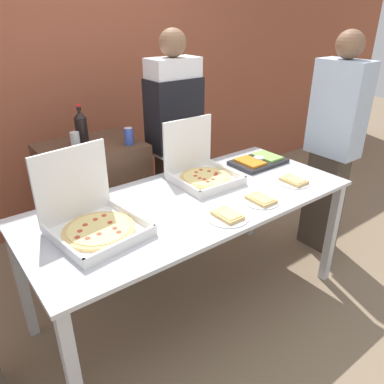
{
  "coord_description": "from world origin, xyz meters",
  "views": [
    {
      "loc": [
        -1.28,
        -1.67,
        1.93
      ],
      "look_at": [
        0.0,
        0.0,
        0.9
      ],
      "focal_mm": 35.0,
      "sensor_mm": 36.0,
      "label": 1
    }
  ],
  "objects_px": {
    "pizza_box_near_right": "(92,218)",
    "person_server_vest": "(174,133)",
    "pizza_box_near_left": "(201,170)",
    "paper_plate_front_left": "(228,216)",
    "soda_bottle": "(81,127)",
    "person_guest_plaid": "(333,144)",
    "veggie_tray": "(258,161)",
    "paper_plate_front_right": "(294,181)",
    "soda_can_colored": "(129,136)",
    "soda_can_silver": "(75,140)",
    "paper_plate_front_center": "(261,200)"
  },
  "relations": [
    {
      "from": "soda_can_silver",
      "to": "person_guest_plaid",
      "type": "xyz_separation_m",
      "value": [
        1.77,
        -0.93,
        -0.15
      ]
    },
    {
      "from": "pizza_box_near_right",
      "to": "paper_plate_front_left",
      "type": "bearing_deg",
      "value": -33.93
    },
    {
      "from": "soda_can_colored",
      "to": "paper_plate_front_center",
      "type": "bearing_deg",
      "value": -70.06
    },
    {
      "from": "person_server_vest",
      "to": "veggie_tray",
      "type": "bearing_deg",
      "value": 123.17
    },
    {
      "from": "pizza_box_near_left",
      "to": "soda_bottle",
      "type": "xyz_separation_m",
      "value": [
        -0.54,
        0.74,
        0.23
      ]
    },
    {
      "from": "soda_can_colored",
      "to": "veggie_tray",
      "type": "bearing_deg",
      "value": -33.42
    },
    {
      "from": "paper_plate_front_left",
      "to": "person_guest_plaid",
      "type": "height_order",
      "value": "person_guest_plaid"
    },
    {
      "from": "paper_plate_front_right",
      "to": "soda_bottle",
      "type": "distance_m",
      "value": 1.58
    },
    {
      "from": "soda_can_silver",
      "to": "pizza_box_near_left",
      "type": "bearing_deg",
      "value": -45.75
    },
    {
      "from": "soda_bottle",
      "to": "veggie_tray",
      "type": "bearing_deg",
      "value": -35.53
    },
    {
      "from": "pizza_box_near_right",
      "to": "person_server_vest",
      "type": "distance_m",
      "value": 1.28
    },
    {
      "from": "soda_can_colored",
      "to": "person_guest_plaid",
      "type": "distance_m",
      "value": 1.63
    },
    {
      "from": "person_guest_plaid",
      "to": "pizza_box_near_left",
      "type": "bearing_deg",
      "value": 76.19
    },
    {
      "from": "soda_bottle",
      "to": "person_guest_plaid",
      "type": "relative_size",
      "value": 0.16
    },
    {
      "from": "pizza_box_near_left",
      "to": "person_guest_plaid",
      "type": "bearing_deg",
      "value": -12.31
    },
    {
      "from": "paper_plate_front_right",
      "to": "person_server_vest",
      "type": "bearing_deg",
      "value": 107.85
    },
    {
      "from": "pizza_box_near_right",
      "to": "paper_plate_front_center",
      "type": "distance_m",
      "value": 1.03
    },
    {
      "from": "paper_plate_front_left",
      "to": "paper_plate_front_center",
      "type": "bearing_deg",
      "value": 4.03
    },
    {
      "from": "pizza_box_near_left",
      "to": "person_server_vest",
      "type": "xyz_separation_m",
      "value": [
        0.16,
        0.55,
        0.1
      ]
    },
    {
      "from": "person_guest_plaid",
      "to": "pizza_box_near_right",
      "type": "bearing_deg",
      "value": 87.16
    },
    {
      "from": "veggie_tray",
      "to": "soda_can_colored",
      "type": "distance_m",
      "value": 1.01
    },
    {
      "from": "pizza_box_near_left",
      "to": "paper_plate_front_right",
      "type": "bearing_deg",
      "value": -40.96
    },
    {
      "from": "soda_can_silver",
      "to": "soda_can_colored",
      "type": "distance_m",
      "value": 0.38
    },
    {
      "from": "paper_plate_front_center",
      "to": "soda_can_silver",
      "type": "relative_size",
      "value": 1.8
    },
    {
      "from": "pizza_box_near_left",
      "to": "paper_plate_front_left",
      "type": "height_order",
      "value": "pizza_box_near_left"
    },
    {
      "from": "paper_plate_front_left",
      "to": "soda_can_silver",
      "type": "height_order",
      "value": "soda_can_silver"
    },
    {
      "from": "soda_bottle",
      "to": "person_guest_plaid",
      "type": "distance_m",
      "value": 1.98
    },
    {
      "from": "paper_plate_front_center",
      "to": "person_guest_plaid",
      "type": "height_order",
      "value": "person_guest_plaid"
    },
    {
      "from": "pizza_box_near_right",
      "to": "paper_plate_front_center",
      "type": "xyz_separation_m",
      "value": [
        0.97,
        -0.32,
        -0.07
      ]
    },
    {
      "from": "pizza_box_near_left",
      "to": "soda_can_colored",
      "type": "height_order",
      "value": "pizza_box_near_left"
    },
    {
      "from": "paper_plate_front_center",
      "to": "person_server_vest",
      "type": "distance_m",
      "value": 1.06
    },
    {
      "from": "pizza_box_near_right",
      "to": "paper_plate_front_center",
      "type": "height_order",
      "value": "pizza_box_near_right"
    },
    {
      "from": "paper_plate_front_center",
      "to": "soda_can_colored",
      "type": "bearing_deg",
      "value": 109.94
    },
    {
      "from": "soda_bottle",
      "to": "soda_can_silver",
      "type": "distance_m",
      "value": 0.14
    },
    {
      "from": "soda_can_silver",
      "to": "person_server_vest",
      "type": "relative_size",
      "value": 0.07
    },
    {
      "from": "pizza_box_near_left",
      "to": "soda_can_colored",
      "type": "xyz_separation_m",
      "value": [
        -0.28,
        0.5,
        0.17
      ]
    },
    {
      "from": "person_server_vest",
      "to": "soda_bottle",
      "type": "bearing_deg",
      "value": -15.05
    },
    {
      "from": "paper_plate_front_center",
      "to": "paper_plate_front_right",
      "type": "distance_m",
      "value": 0.4
    },
    {
      "from": "paper_plate_front_center",
      "to": "soda_can_silver",
      "type": "xyz_separation_m",
      "value": [
        -0.71,
        1.14,
        0.23
      ]
    },
    {
      "from": "pizza_box_near_left",
      "to": "soda_bottle",
      "type": "relative_size",
      "value": 1.5
    },
    {
      "from": "person_guest_plaid",
      "to": "paper_plate_front_right",
      "type": "bearing_deg",
      "value": 103.09
    },
    {
      "from": "paper_plate_front_left",
      "to": "person_server_vest",
      "type": "distance_m",
      "value": 1.14
    },
    {
      "from": "paper_plate_front_center",
      "to": "veggie_tray",
      "type": "relative_size",
      "value": 0.53
    },
    {
      "from": "soda_can_silver",
      "to": "soda_can_colored",
      "type": "relative_size",
      "value": 1.0
    },
    {
      "from": "soda_bottle",
      "to": "soda_can_silver",
      "type": "bearing_deg",
      "value": -135.24
    },
    {
      "from": "soda_can_silver",
      "to": "person_server_vest",
      "type": "bearing_deg",
      "value": -7.19
    },
    {
      "from": "paper_plate_front_right",
      "to": "soda_can_colored",
      "type": "height_order",
      "value": "soda_can_colored"
    },
    {
      "from": "pizza_box_near_right",
      "to": "soda_bottle",
      "type": "height_order",
      "value": "soda_bottle"
    },
    {
      "from": "paper_plate_front_right",
      "to": "person_server_vest",
      "type": "relative_size",
      "value": 0.12
    },
    {
      "from": "paper_plate_front_left",
      "to": "veggie_tray",
      "type": "bearing_deg",
      "value": 32.21
    }
  ]
}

